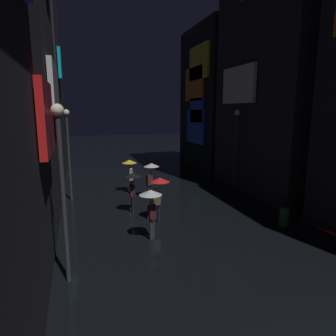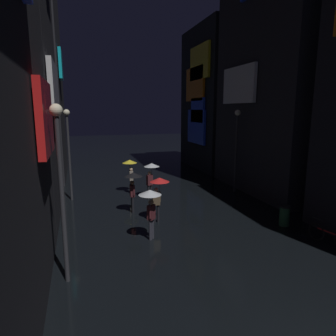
# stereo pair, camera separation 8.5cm
# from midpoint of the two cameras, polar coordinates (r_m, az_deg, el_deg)

# --- Properties ---
(building_left_far) EXTENTS (4.25, 7.66, 24.46)m
(building_left_far) POSITION_cam_midpoint_polar(r_m,az_deg,el_deg) (26.14, -25.29, 25.73)
(building_left_far) COLOR black
(building_left_far) RESTS_ON ground
(building_right_far) EXTENTS (4.25, 7.44, 12.14)m
(building_right_far) POSITION_cam_midpoint_polar(r_m,az_deg,el_deg) (27.60, 9.19, 12.76)
(building_right_far) COLOR black
(building_right_far) RESTS_ON ground
(pedestrian_far_right_clear) EXTENTS (0.90, 0.90, 2.12)m
(pedestrian_far_right_clear) POSITION_cam_midpoint_polar(r_m,az_deg,el_deg) (11.83, -3.17, -6.21)
(pedestrian_far_right_clear) COLOR #2D2D38
(pedestrian_far_right_clear) RESTS_ON ground
(pedestrian_near_crossing_red) EXTENTS (0.90, 0.90, 2.12)m
(pedestrian_near_crossing_red) POSITION_cam_midpoint_polar(r_m,az_deg,el_deg) (13.78, -1.64, -3.70)
(pedestrian_near_crossing_red) COLOR black
(pedestrian_near_crossing_red) RESTS_ON ground
(pedestrian_foreground_left_yellow) EXTENTS (0.90, 0.90, 2.12)m
(pedestrian_foreground_left_yellow) POSITION_cam_midpoint_polar(r_m,az_deg,el_deg) (18.74, -7.09, 0.17)
(pedestrian_foreground_left_yellow) COLOR #2D2D38
(pedestrian_foreground_left_yellow) RESTS_ON ground
(pedestrian_midstreet_left_black) EXTENTS (0.90, 0.90, 2.12)m
(pedestrian_midstreet_left_black) POSITION_cam_midpoint_polar(r_m,az_deg,el_deg) (15.04, -6.51, -2.51)
(pedestrian_midstreet_left_black) COLOR black
(pedestrian_midstreet_left_black) RESTS_ON ground
(pedestrian_foreground_right_clear) EXTENTS (0.90, 0.90, 2.12)m
(pedestrian_foreground_right_clear) POSITION_cam_midpoint_polar(r_m,az_deg,el_deg) (17.45, -3.12, -0.57)
(pedestrian_foreground_right_clear) COLOR black
(pedestrian_foreground_right_clear) RESTS_ON ground
(bicycle_parked_at_storefront) EXTENTS (0.43, 1.79, 0.96)m
(bicycle_parked_at_storefront) POSITION_cam_midpoint_polar(r_m,az_deg,el_deg) (13.36, 28.57, -11.36)
(bicycle_parked_at_storefront) COLOR black
(bicycle_parked_at_storefront) RESTS_ON ground
(streetlamp_left_near) EXTENTS (0.36, 0.36, 5.34)m
(streetlamp_left_near) POSITION_cam_midpoint_polar(r_m,az_deg,el_deg) (9.08, -19.54, -1.14)
(streetlamp_left_near) COLOR #2D2D33
(streetlamp_left_near) RESTS_ON ground
(streetlamp_left_far) EXTENTS (0.36, 0.36, 5.20)m
(streetlamp_left_far) POSITION_cam_midpoint_polar(r_m,az_deg,el_deg) (17.80, -18.30, 4.36)
(streetlamp_left_far) COLOR #2D2D33
(streetlamp_left_far) RESTS_ON ground
(streetlamp_right_far) EXTENTS (0.36, 0.36, 5.18)m
(streetlamp_right_far) POSITION_cam_midpoint_polar(r_m,az_deg,el_deg) (19.22, 13.03, 5.05)
(streetlamp_right_far) COLOR #2D2D33
(streetlamp_right_far) RESTS_ON ground
(trash_bin) EXTENTS (0.46, 0.46, 0.93)m
(trash_bin) POSITION_cam_midpoint_polar(r_m,az_deg,el_deg) (14.70, 21.46, -8.42)
(trash_bin) COLOR #265933
(trash_bin) RESTS_ON ground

